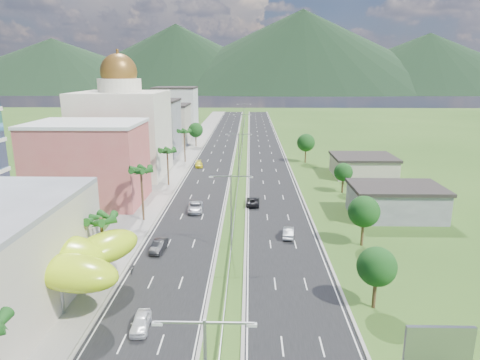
{
  "coord_description": "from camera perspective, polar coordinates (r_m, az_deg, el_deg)",
  "views": [
    {
      "loc": [
        2.54,
        -46.62,
        24.81
      ],
      "look_at": [
        0.94,
        22.8,
        7.0
      ],
      "focal_mm": 32.0,
      "sensor_mm": 36.0,
      "label": 1
    }
  ],
  "objects": [
    {
      "name": "shed_near",
      "position": [
        79.22,
        20.03,
        -2.87
      ],
      "size": [
        15.0,
        10.0,
        5.0
      ],
      "primitive_type": "cube",
      "color": "slate",
      "rests_on": "ground"
    },
    {
      "name": "streetlight_median_c",
      "position": [
        98.32,
        -0.19,
        3.8
      ],
      "size": [
        6.04,
        0.25,
        11.0
      ],
      "color": "gray",
      "rests_on": "ground"
    },
    {
      "name": "leafy_tree_rd",
      "position": [
        119.2,
        8.79,
        4.93
      ],
      "size": [
        4.9,
        4.9,
        8.05
      ],
      "color": "#47301C",
      "rests_on": "ground"
    },
    {
      "name": "car_yellow_far_left",
      "position": [
        113.81,
        -5.52,
        2.11
      ],
      "size": [
        2.78,
        5.14,
        1.42
      ],
      "primitive_type": "imported",
      "rotation": [
        0.0,
        0.0,
        0.17
      ],
      "color": "yellow",
      "rests_on": "road_left"
    },
    {
      "name": "palm_tree_c",
      "position": [
        72.8,
        -13.07,
        1.06
      ],
      "size": [
        3.6,
        3.6,
        9.6
      ],
      "color": "#47301C",
      "rests_on": "ground"
    },
    {
      "name": "road_left",
      "position": [
        139.21,
        -2.85,
        4.11
      ],
      "size": [
        11.0,
        260.0,
        0.04
      ],
      "primitive_type": "cube",
      "color": "black",
      "rests_on": "ground"
    },
    {
      "name": "car_silver_mid_left",
      "position": [
        77.9,
        -5.97,
        -3.62
      ],
      "size": [
        3.11,
        5.92,
        1.59
      ],
      "primitive_type": "imported",
      "rotation": [
        0.0,
        0.0,
        0.08
      ],
      "color": "#AFB1B7",
      "rests_on": "road_left"
    },
    {
      "name": "ground",
      "position": [
        52.87,
        -1.64,
        -13.61
      ],
      "size": [
        500.0,
        500.0,
        0.0
      ],
      "primitive_type": "plane",
      "color": "#2D5119",
      "rests_on": "ground"
    },
    {
      "name": "sidewalk_left",
      "position": [
        140.21,
        -6.73,
        4.12
      ],
      "size": [
        7.0,
        260.0,
        0.12
      ],
      "primitive_type": "cube",
      "color": "gray",
      "rests_on": "ground"
    },
    {
      "name": "domed_building",
      "position": [
        106.96,
        -15.39,
        6.65
      ],
      "size": [
        20.0,
        20.0,
        28.7
      ],
      "color": "beige",
      "rests_on": "ground"
    },
    {
      "name": "palm_tree_b",
      "position": [
        54.81,
        -18.06,
        -5.25
      ],
      "size": [
        3.6,
        3.6,
        8.1
      ],
      "color": "#47301C",
      "rests_on": "ground"
    },
    {
      "name": "streetlight_median_d",
      "position": [
        142.79,
        0.29,
        7.12
      ],
      "size": [
        6.04,
        0.25,
        11.0
      ],
      "color": "gray",
      "rests_on": "ground"
    },
    {
      "name": "leafy_tree_rb",
      "position": [
        63.97,
        16.2,
        -4.08
      ],
      "size": [
        4.55,
        4.55,
        7.47
      ],
      "color": "#47301C",
      "rests_on": "ground"
    },
    {
      "name": "billboard",
      "position": [
        38.0,
        24.97,
        -19.56
      ],
      "size": [
        5.2,
        0.35,
        6.2
      ],
      "color": "gray",
      "rests_on": "ground"
    },
    {
      "name": "car_dark_left",
      "position": [
        62.14,
        -10.77,
        -8.61
      ],
      "size": [
        1.99,
        4.75,
        1.53
      ],
      "primitive_type": "imported",
      "rotation": [
        0.0,
        0.0,
        -0.08
      ],
      "color": "black",
      "rests_on": "road_left"
    },
    {
      "name": "mountain_ridge",
      "position": [
        500.55,
        8.07,
        11.41
      ],
      "size": [
        860.0,
        140.0,
        90.0
      ],
      "primitive_type": null,
      "color": "black",
      "rests_on": "ground"
    },
    {
      "name": "car_dark_far_right",
      "position": [
        81.12,
        1.73,
        -2.86
      ],
      "size": [
        2.58,
        5.33,
        1.46
      ],
      "primitive_type": "imported",
      "rotation": [
        0.0,
        0.0,
        3.11
      ],
      "color": "black",
      "rests_on": "road_right"
    },
    {
      "name": "shed_far",
      "position": [
        107.66,
        16.07,
        1.69
      ],
      "size": [
        14.0,
        12.0,
        4.4
      ],
      "primitive_type": "cube",
      "color": "#BCAD9A",
      "rests_on": "ground"
    },
    {
      "name": "midrise_white",
      "position": [
        174.86,
        -8.52,
        9.04
      ],
      "size": [
        16.0,
        15.0,
        18.0
      ],
      "primitive_type": "cube",
      "color": "silver",
      "rests_on": "ground"
    },
    {
      "name": "leafy_tree_ra",
      "position": [
        48.11,
        17.77,
        -10.96
      ],
      "size": [
        4.2,
        4.2,
        6.9
      ],
      "color": "#47301C",
      "rests_on": "ground"
    },
    {
      "name": "leafy_tree_lfar",
      "position": [
        144.05,
        -5.93,
        6.64
      ],
      "size": [
        4.9,
        4.9,
        8.05
      ],
      "color": "#47301C",
      "rests_on": "ground"
    },
    {
      "name": "lime_canopy",
      "position": [
        52.12,
        -24.78,
        -9.37
      ],
      "size": [
        18.0,
        15.0,
        7.4
      ],
      "color": "#B2DA15",
      "rests_on": "ground"
    },
    {
      "name": "pink_shophouse",
      "position": [
        86.1,
        -19.5,
        1.95
      ],
      "size": [
        20.0,
        15.0,
        15.0
      ],
      "primitive_type": "cube",
      "color": "#C75351",
      "rests_on": "ground"
    },
    {
      "name": "midrise_beige",
      "position": [
        152.63,
        -9.93,
        7.28
      ],
      "size": [
        16.0,
        15.0,
        13.0
      ],
      "primitive_type": "cube",
      "color": "#BCAD9A",
      "rests_on": "ground"
    },
    {
      "name": "car_silver_right",
      "position": [
        66.34,
        6.47,
        -6.93
      ],
      "size": [
        2.11,
        4.75,
        1.52
      ],
      "primitive_type": "imported",
      "rotation": [
        0.0,
        0.0,
        3.03
      ],
      "color": "#989B9F",
      "rests_on": "road_right"
    },
    {
      "name": "car_white_near_left",
      "position": [
        45.44,
        -13.1,
        -17.98
      ],
      "size": [
        1.99,
        4.35,
        1.45
      ],
      "primitive_type": "imported",
      "rotation": [
        0.0,
        0.0,
        0.07
      ],
      "color": "white",
      "rests_on": "road_left"
    },
    {
      "name": "leafy_tree_rc",
      "position": [
        91.1,
        13.62,
        1.01
      ],
      "size": [
        3.85,
        3.85,
        6.33
      ],
      "color": "#47301C",
      "rests_on": "ground"
    },
    {
      "name": "palm_tree_d",
      "position": [
        94.96,
        -9.68,
        3.7
      ],
      "size": [
        3.6,
        3.6,
        8.6
      ],
      "color": "#47301C",
      "rests_on": "ground"
    },
    {
      "name": "road_right",
      "position": [
        138.94,
        3.35,
        4.08
      ],
      "size": [
        11.0,
        260.0,
        0.04
      ],
      "primitive_type": "cube",
      "color": "black",
      "rests_on": "ground"
    },
    {
      "name": "median_guardrail",
      "position": [
        121.08,
        0.09,
        2.86
      ],
      "size": [
        0.1,
        216.06,
        0.76
      ],
      "color": "gray",
      "rests_on": "ground"
    },
    {
      "name": "streetlight_median_e",
      "position": [
        187.51,
        0.54,
        8.86
      ],
      "size": [
        6.04,
        0.25,
        11.0
      ],
      "color": "gray",
      "rests_on": "ground"
    },
    {
      "name": "streetlight_median_b",
      "position": [
        59.48,
        -1.19,
        -3.29
      ],
      "size": [
        6.04,
        0.25,
        11.0
      ],
      "color": "gray",
      "rests_on": "ground"
    },
    {
      "name": "midrise_grey",
      "position": [
        131.1,
        -11.8,
        6.72
      ],
      "size": [
        16.0,
        15.0,
        16.0
      ],
      "primitive_type": "cube",
      "color": "slate",
      "rests_on": "ground"
    },
    {
      "name": "motorcycle",
      "position": [
        56.98,
        -14.18,
        -11.15
      ],
      "size": [
        0.78,
        2.02,
        1.26
      ],
      "primitive_type": "imported",
      "rotation": [
        0.0,
        0.0,
        0.1
      ],
      "color": "black",
      "rests_on": "road_left"
    },
    {
      "name": "palm_tree_e",
      "position": [
        119.15,
        -7.45,
        6.31
      ],
      "size": [
        3.6,
        3.6,
        9.4
      ],
      "color": "#47301C",
      "rests_on": "ground"
    }
  ]
}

